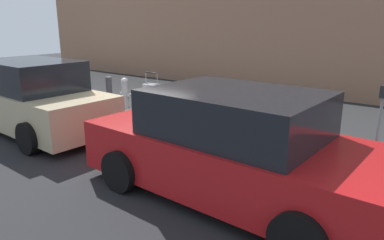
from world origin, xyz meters
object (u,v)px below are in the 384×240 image
Objects in this scene: bollard_post at (109,92)px; parked_car_red_0 at (234,148)px; parked_car_beige_1 at (34,99)px; suitcase_silver_1 at (279,124)px; suitcase_maroon_0 at (305,126)px; suitcase_teal_6 at (182,109)px; suitcase_black_4 at (219,111)px; parking_meter at (381,110)px; suitcase_navy_5 at (202,109)px; suitcase_silver_8 at (152,98)px; suitcase_olive_3 at (237,114)px; fire_hydrant at (125,92)px; suitcase_red_2 at (258,118)px; suitcase_maroon_7 at (167,104)px.

bollard_post is 0.18× the size of parked_car_red_0.
suitcase_silver_1 is at bearing -154.01° from parked_car_beige_1.
suitcase_maroon_0 reaches higher than suitcase_teal_6.
parking_meter is (-3.31, -0.21, 0.47)m from suitcase_black_4.
parking_meter reaches higher than suitcase_navy_5.
suitcase_silver_8 is at bearing 2.09° from parking_meter.
suitcase_olive_3 reaches higher than suitcase_silver_1.
parked_car_beige_1 is (1.32, 2.54, 0.24)m from suitcase_silver_8.
parking_meter is at bearing -177.91° from suitcase_silver_8.
suitcase_maroon_0 is 6.02m from parked_car_beige_1.
fire_hydrant is (2.09, -0.05, 0.18)m from suitcase_teal_6.
suitcase_olive_3 is 0.98m from suitcase_navy_5.
suitcase_maroon_0 is 1.35m from parking_meter.
fire_hydrant is at bearing 0.47° from suitcase_red_2.
parked_car_beige_1 is at bearing 62.48° from suitcase_silver_8.
suitcase_maroon_0 is 2.43m from parked_car_red_0.
suitcase_silver_1 is at bearing 175.99° from suitcase_black_4.
bollard_post is at bearing 2.28° from suitcase_red_2.
parked_car_red_0 is at bearing 109.72° from suitcase_red_2.
suitcase_black_4 is at bearing 179.80° from suitcase_silver_8.
parking_meter is at bearing -116.81° from parked_car_red_0.
suitcase_maroon_0 is 3.64m from suitcase_maroon_7.
parking_meter is (-4.31, -0.30, 0.56)m from suitcase_teal_6.
parked_car_red_0 reaches higher than suitcase_maroon_0.
suitcase_olive_3 is at bearing -147.52° from parked_car_beige_1.
suitcase_teal_6 is 1.12m from suitcase_silver_8.
suitcase_silver_1 is 0.96× the size of suitcase_black_4.
parked_car_beige_1 reaches higher than suitcase_olive_3.
suitcase_red_2 is 5.13m from parked_car_beige_1.
suitcase_teal_6 is 0.89× the size of suitcase_maroon_7.
suitcase_silver_8 reaches higher than suitcase_maroon_7.
suitcase_red_2 is at bearing -177.75° from suitcase_olive_3.
parked_car_beige_1 reaches higher than suitcase_silver_8.
suitcase_silver_8 is 0.24× the size of parked_car_red_0.
suitcase_red_2 is 2.59m from suitcase_maroon_7.
parked_car_red_0 is at bearing 127.20° from suitcase_black_4.
suitcase_maroon_7 is at bearing 177.47° from suitcase_silver_8.
suitcase_navy_5 is at bearing -2.83° from suitcase_black_4.
fire_hydrant is 0.67× the size of parking_meter.
suitcase_navy_5 is at bearing -179.42° from suitcase_silver_8.
suitcase_maroon_0 is 3.07m from suitcase_teal_6.
suitcase_silver_1 is 3.65m from suitcase_silver_8.
suitcase_black_4 is (1.02, -0.01, 0.01)m from suitcase_red_2.
suitcase_maroon_0 is at bearing 179.02° from suitcase_silver_1.
suitcase_maroon_7 is 0.14× the size of parked_car_red_0.
suitcase_navy_5 is 1.08m from suitcase_maroon_7.
suitcase_red_2 is at bearing 178.66° from suitcase_navy_5.
suitcase_olive_3 is at bearing 179.57° from suitcase_maroon_7.
fire_hydrant is at bearing -0.80° from suitcase_maroon_0.
suitcase_teal_6 is at bearing 178.73° from fire_hydrant.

